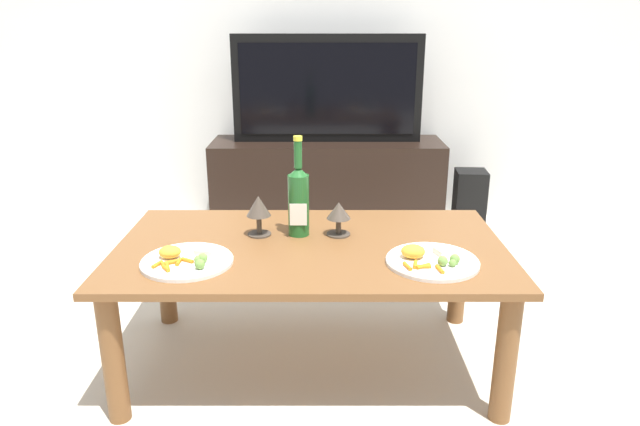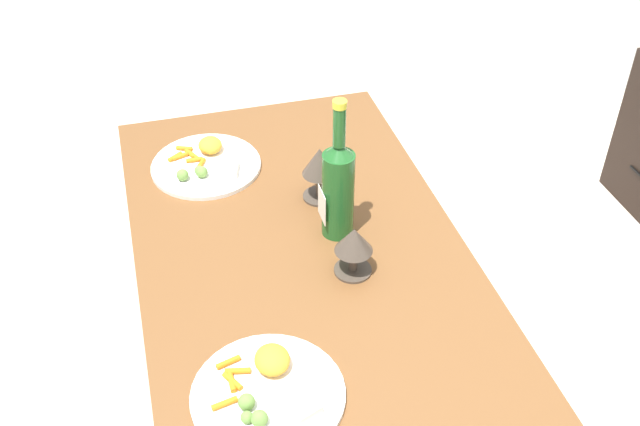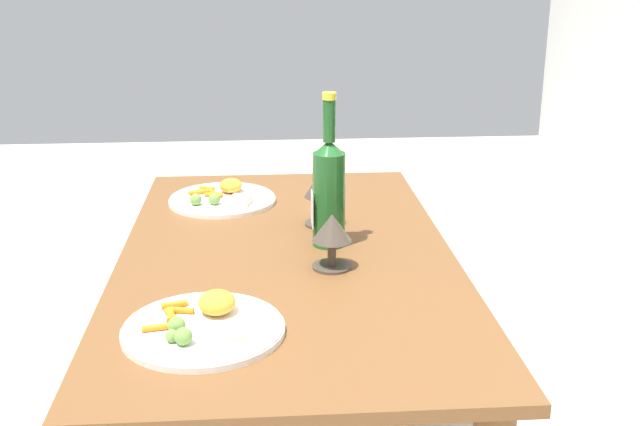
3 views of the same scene
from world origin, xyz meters
TOP-DOWN VIEW (x-y plane):
  - dining_table at (0.00, 0.00)m, footprint 1.35×0.77m
  - wine_bottle at (-0.04, 0.10)m, footprint 0.08×0.08m
  - goblet_left at (-0.19, 0.10)m, footprint 0.09×0.09m
  - goblet_right at (0.10, 0.10)m, footprint 0.09×0.09m
  - dinner_plate_left at (-0.40, -0.16)m, footprint 0.30×0.30m
  - dinner_plate_right at (0.39, -0.16)m, footprint 0.30×0.30m

SIDE VIEW (x-z plane):
  - dining_table at x=0.00m, z-range 0.17..0.64m
  - dinner_plate_left at x=-0.40m, z-range 0.46..0.51m
  - dinner_plate_right at x=0.39m, z-range 0.46..0.52m
  - goblet_right at x=0.10m, z-range 0.50..0.62m
  - goblet_left at x=-0.19m, z-range 0.50..0.65m
  - wine_bottle at x=-0.04m, z-range 0.43..0.80m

